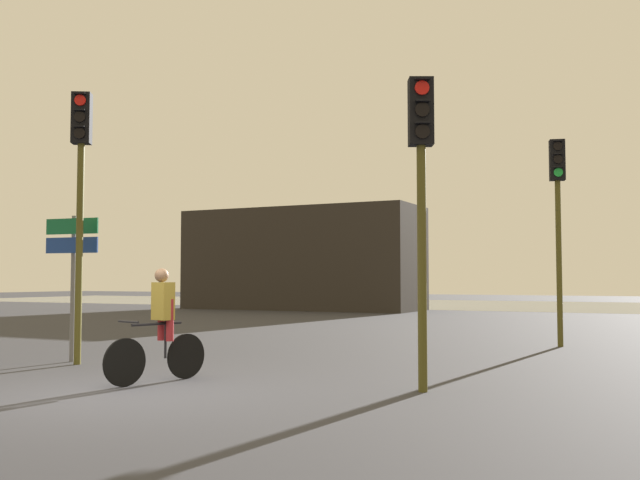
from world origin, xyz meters
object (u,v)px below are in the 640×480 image
object	(u,v)px
distant_building	(302,259)
cyclist	(161,324)
direction_sign_post	(72,261)
traffic_light_near_left	(81,175)
traffic_light_far_right	(558,202)
traffic_light_near_right	(421,171)

from	to	relation	value
distant_building	cyclist	size ratio (longest dim) A/B	6.97
distant_building	direction_sign_post	xyz separation A→B (m)	(6.50, -21.38, -0.64)
traffic_light_near_left	distant_building	bearing A→B (deg)	-103.30
traffic_light_far_right	cyclist	world-z (taller)	traffic_light_far_right
traffic_light_near_right	direction_sign_post	distance (m)	6.76
distant_building	direction_sign_post	bearing A→B (deg)	-73.08
traffic_light_far_right	direction_sign_post	size ratio (longest dim) A/B	1.74
cyclist	traffic_light_near_left	bearing A→B (deg)	-6.68
distant_building	traffic_light_near_left	distance (m)	22.69
traffic_light_near_right	direction_sign_post	bearing A→B (deg)	-30.40
traffic_light_far_right	cyclist	xyz separation A→B (m)	(-4.41, -8.07, -2.33)
traffic_light_far_right	cyclist	distance (m)	9.49
distant_building	cyclist	xyz separation A→B (m)	(9.51, -22.66, -1.62)
traffic_light_near_right	traffic_light_far_right	bearing A→B (deg)	-122.20
distant_building	traffic_light_near_left	bearing A→B (deg)	-72.32
distant_building	traffic_light_far_right	distance (m)	20.17
distant_building	direction_sign_post	size ratio (longest dim) A/B	4.45
traffic_light_near_left	direction_sign_post	bearing A→B (deg)	-61.58
traffic_light_near_left	traffic_light_far_right	distance (m)	9.94
traffic_light_far_right	distant_building	bearing A→B (deg)	-62.17
distant_building	cyclist	bearing A→B (deg)	-67.22
traffic_light_near_right	traffic_light_far_right	distance (m)	7.33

